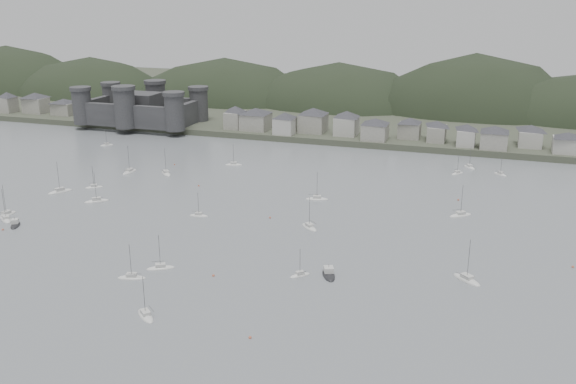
% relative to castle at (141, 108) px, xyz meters
% --- Properties ---
extents(ground, '(900.00, 900.00, 0.00)m').
position_rel_castle_xyz_m(ground, '(120.00, -179.80, -10.96)').
color(ground, slate).
rests_on(ground, ground).
extents(far_shore_land, '(900.00, 250.00, 3.00)m').
position_rel_castle_xyz_m(far_shore_land, '(120.00, 115.20, -9.46)').
color(far_shore_land, '#383D2D').
rests_on(far_shore_land, ground).
extents(forested_ridge, '(851.55, 103.94, 102.57)m').
position_rel_castle_xyz_m(forested_ridge, '(124.83, 89.60, -22.25)').
color(forested_ridge, black).
rests_on(forested_ridge, ground).
extents(castle, '(66.00, 43.00, 20.00)m').
position_rel_castle_xyz_m(castle, '(0.00, 0.00, 0.00)').
color(castle, '#313133').
rests_on(castle, far_shore_land).
extents(waterfront_town, '(451.48, 28.46, 12.92)m').
position_rel_castle_xyz_m(waterfront_town, '(170.59, 3.54, -2.30)').
color(waterfront_town, gray).
rests_on(waterfront_town, far_shore_land).
extents(sailboat_lead, '(7.90, 7.87, 11.55)m').
position_rel_castle_xyz_m(sailboat_lead, '(58.88, -79.40, -10.79)').
color(sailboat_lead, silver).
rests_on(sailboat_lead, ground).
extents(moored_fleet, '(236.34, 177.21, 13.09)m').
position_rel_castle_xyz_m(moored_fleet, '(101.14, -113.97, -10.79)').
color(moored_fleet, silver).
rests_on(moored_fleet, ground).
extents(motor_launch_near, '(6.35, 9.10, 4.04)m').
position_rel_castle_xyz_m(motor_launch_near, '(146.98, -151.94, -10.68)').
color(motor_launch_near, black).
rests_on(motor_launch_near, ground).
extents(motor_launch_far, '(5.97, 7.65, 3.76)m').
position_rel_castle_xyz_m(motor_launch_far, '(43.20, -147.93, -10.67)').
color(motor_launch_far, black).
rests_on(motor_launch_far, ground).
extents(mooring_buoys, '(166.33, 122.74, 0.70)m').
position_rel_castle_xyz_m(mooring_buoys, '(116.82, -122.09, -10.81)').
color(mooring_buoys, '#BC5B3E').
rests_on(mooring_buoys, ground).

